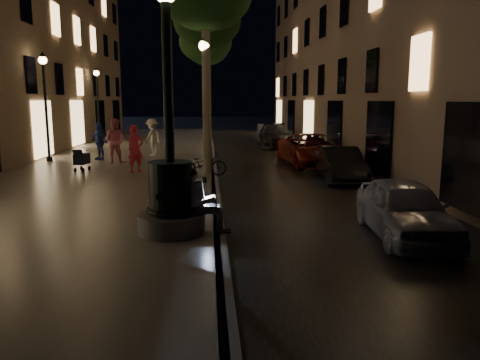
{
  "coord_description": "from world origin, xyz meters",
  "views": [
    {
      "loc": [
        -0.21,
        -7.55,
        2.95
      ],
      "look_at": [
        0.51,
        3.0,
        1.13
      ],
      "focal_mm": 35.0,
      "sensor_mm": 36.0,
      "label": 1
    }
  ],
  "objects": [
    {
      "name": "curb_strip",
      "position": [
        0.0,
        15.0,
        0.1
      ],
      "size": [
        0.25,
        45.0,
        0.2
      ],
      "primitive_type": "cube",
      "color": "#59595B",
      "rests_on": "ground"
    },
    {
      "name": "car_rear",
      "position": [
        4.0,
        21.79,
        0.72
      ],
      "size": [
        2.28,
        5.07,
        1.44
      ],
      "primitive_type": "imported",
      "rotation": [
        0.0,
        0.0,
        -0.05
      ],
      "color": "#2D2C31",
      "rests_on": "ground"
    },
    {
      "name": "ground",
      "position": [
        0.0,
        15.0,
        0.0
      ],
      "size": [
        120.0,
        120.0,
        0.0
      ],
      "primitive_type": "plane",
      "color": "black",
      "rests_on": "ground"
    },
    {
      "name": "fountain_lamppost",
      "position": [
        -1.0,
        2.0,
        1.21
      ],
      "size": [
        1.4,
        1.4,
        5.21
      ],
      "color": "#59595B",
      "rests_on": "promenade"
    },
    {
      "name": "promenade",
      "position": [
        -4.0,
        15.0,
        0.1
      ],
      "size": [
        8.0,
        45.0,
        0.2
      ],
      "primitive_type": "cube",
      "color": "slate",
      "rests_on": "ground"
    },
    {
      "name": "lamp_left_c",
      "position": [
        -7.4,
        24.0,
        3.24
      ],
      "size": [
        0.36,
        0.36,
        4.81
      ],
      "color": "black",
      "rests_on": "promenade"
    },
    {
      "name": "pedestrian_blue",
      "position": [
        -5.22,
        14.34,
        1.06
      ],
      "size": [
        1.03,
        0.98,
        1.72
      ],
      "primitive_type": "imported",
      "rotation": [
        0.0,
        0.0,
        5.56
      ],
      "color": "navy",
      "rests_on": "promenade"
    },
    {
      "name": "lamp_curb_a",
      "position": [
        -0.3,
        8.0,
        3.24
      ],
      "size": [
        0.36,
        0.36,
        4.81
      ],
      "color": "black",
      "rests_on": "promenade"
    },
    {
      "name": "lamp_curb_b",
      "position": [
        -0.3,
        16.0,
        3.24
      ],
      "size": [
        0.36,
        0.36,
        4.81
      ],
      "color": "black",
      "rests_on": "promenade"
    },
    {
      "name": "lamp_left_b",
      "position": [
        -7.4,
        14.0,
        3.24
      ],
      "size": [
        0.36,
        0.36,
        4.81
      ],
      "color": "black",
      "rests_on": "promenade"
    },
    {
      "name": "seated_man_laptop",
      "position": [
        -0.39,
        2.0,
        0.91
      ],
      "size": [
        0.98,
        0.33,
        1.35
      ],
      "color": "gray",
      "rests_on": "promenade"
    },
    {
      "name": "car_third",
      "position": [
        4.49,
        13.22,
        0.72
      ],
      "size": [
        2.77,
        5.32,
        1.43
      ],
      "primitive_type": "imported",
      "rotation": [
        0.0,
        0.0,
        0.08
      ],
      "color": "maroon",
      "rests_on": "ground"
    },
    {
      "name": "bicycle",
      "position": [
        -0.4,
        9.34,
        0.65
      ],
      "size": [
        1.71,
        0.64,
        0.89
      ],
      "primitive_type": "imported",
      "rotation": [
        0.0,
        0.0,
        1.6
      ],
      "color": "black",
      "rests_on": "promenade"
    },
    {
      "name": "pedestrian_white",
      "position": [
        -2.98,
        15.93,
        1.11
      ],
      "size": [
        1.19,
        1.36,
        1.83
      ],
      "primitive_type": "imported",
      "rotation": [
        0.0,
        0.0,
        4.16
      ],
      "color": "silver",
      "rests_on": "promenade"
    },
    {
      "name": "stroller",
      "position": [
        -5.1,
        10.73,
        0.69
      ],
      "size": [
        0.51,
        0.96,
        0.97
      ],
      "rotation": [
        0.0,
        0.0,
        -0.18
      ],
      "color": "black",
      "rests_on": "promenade"
    },
    {
      "name": "car_front",
      "position": [
        4.0,
        2.0,
        0.63
      ],
      "size": [
        1.8,
        3.81,
        1.26
      ],
      "primitive_type": "imported",
      "rotation": [
        0.0,
        0.0,
        -0.09
      ],
      "color": "#B7B8BF",
      "rests_on": "ground"
    },
    {
      "name": "car_second",
      "position": [
        4.6,
        9.11,
        0.62
      ],
      "size": [
        1.59,
        3.85,
        1.24
      ],
      "primitive_type": "imported",
      "rotation": [
        0.0,
        0.0,
        -0.07
      ],
      "color": "black",
      "rests_on": "ground"
    },
    {
      "name": "car_fifth",
      "position": [
        4.0,
        25.3,
        0.64
      ],
      "size": [
        1.56,
        3.97,
        1.29
      ],
      "primitive_type": "imported",
      "rotation": [
        0.0,
        0.0,
        -0.05
      ],
      "color": "#9F9F9A",
      "rests_on": "ground"
    },
    {
      "name": "lamp_curb_c",
      "position": [
        -0.3,
        24.0,
        3.24
      ],
      "size": [
        0.36,
        0.36,
        4.81
      ],
      "color": "black",
      "rests_on": "promenade"
    },
    {
      "name": "tree_second",
      "position": [
        -0.2,
        14.0,
        6.33
      ],
      "size": [
        3.0,
        3.0,
        7.4
      ],
      "color": "#6B604C",
      "rests_on": "promenade"
    },
    {
      "name": "pedestrian_red",
      "position": [
        -2.97,
        10.35,
        1.1
      ],
      "size": [
        0.78,
        0.76,
        1.81
      ],
      "primitive_type": "imported",
      "rotation": [
        0.0,
        0.0,
        0.71
      ],
      "color": "red",
      "rests_on": "promenade"
    },
    {
      "name": "pedestrian_pink",
      "position": [
        -4.27,
        13.1,
        1.17
      ],
      "size": [
        1.1,
        0.94,
        1.95
      ],
      "primitive_type": "imported",
      "rotation": [
        0.0,
        0.0,
        2.9
      ],
      "color": "pink",
      "rests_on": "promenade"
    },
    {
      "name": "lamp_curb_d",
      "position": [
        -0.3,
        32.0,
        3.24
      ],
      "size": [
        0.36,
        0.36,
        4.81
      ],
      "color": "black",
      "rests_on": "promenade"
    },
    {
      "name": "tree_third",
      "position": [
        -0.3,
        20.0,
        6.14
      ],
      "size": [
        3.0,
        3.0,
        7.2
      ],
      "color": "#6B604C",
      "rests_on": "promenade"
    },
    {
      "name": "cobble_lane",
      "position": [
        3.0,
        15.0,
        0.01
      ],
      "size": [
        6.0,
        45.0,
        0.02
      ],
      "primitive_type": "cube",
      "color": "black",
      "rests_on": "ground"
    },
    {
      "name": "tree_far",
      "position": [
        -0.22,
        26.0,
        6.43
      ],
      "size": [
        3.0,
        3.0,
        7.5
      ],
      "color": "#6B604C",
      "rests_on": "promenade"
    },
    {
      "name": "building_right",
      "position": [
        10.0,
        18.0,
        7.5
      ],
      "size": [
        8.0,
        36.0,
        15.0
      ],
      "primitive_type": "cube",
      "color": "#816850",
      "rests_on": "ground"
    }
  ]
}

